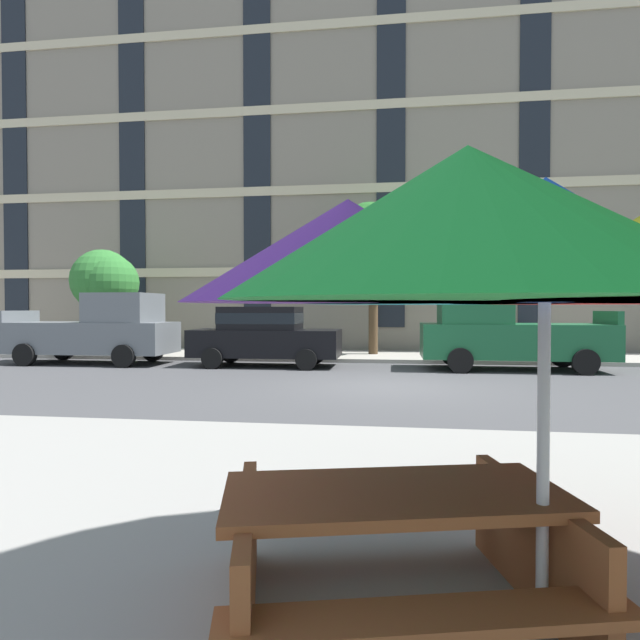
{
  "coord_description": "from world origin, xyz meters",
  "views": [
    {
      "loc": [
        0.08,
        -11.72,
        1.74
      ],
      "look_at": [
        -1.97,
        3.2,
        1.4
      ],
      "focal_mm": 29.71,
      "sensor_mm": 36.0,
      "label": 1
    }
  ],
  "objects_px": {
    "pickup_gray": "(98,331)",
    "patio_umbrella": "(545,247)",
    "street_tree_middle": "(370,249)",
    "street_tree_left": "(106,281)",
    "picnic_table": "(394,542)",
    "sedan_black": "(264,334)",
    "pickup_green": "(505,333)"
  },
  "relations": [
    {
      "from": "sedan_black",
      "to": "pickup_gray",
      "type": "bearing_deg",
      "value": 180.0
    },
    {
      "from": "pickup_green",
      "to": "street_tree_middle",
      "type": "height_order",
      "value": "street_tree_middle"
    },
    {
      "from": "street_tree_left",
      "to": "pickup_green",
      "type": "bearing_deg",
      "value": -10.71
    },
    {
      "from": "pickup_green",
      "to": "patio_umbrella",
      "type": "relative_size",
      "value": 1.4
    },
    {
      "from": "sedan_black",
      "to": "street_tree_middle",
      "type": "height_order",
      "value": "street_tree_middle"
    },
    {
      "from": "street_tree_middle",
      "to": "sedan_black",
      "type": "bearing_deg",
      "value": -132.48
    },
    {
      "from": "pickup_green",
      "to": "street_tree_middle",
      "type": "relative_size",
      "value": 0.94
    },
    {
      "from": "sedan_black",
      "to": "picnic_table",
      "type": "relative_size",
      "value": 2.09
    },
    {
      "from": "sedan_black",
      "to": "street_tree_left",
      "type": "relative_size",
      "value": 1.14
    },
    {
      "from": "pickup_gray",
      "to": "pickup_green",
      "type": "xyz_separation_m",
      "value": [
        12.25,
        0.0,
        0.0
      ]
    },
    {
      "from": "patio_umbrella",
      "to": "street_tree_middle",
      "type": "bearing_deg",
      "value": 95.45
    },
    {
      "from": "street_tree_middle",
      "to": "patio_umbrella",
      "type": "height_order",
      "value": "street_tree_middle"
    },
    {
      "from": "street_tree_middle",
      "to": "patio_umbrella",
      "type": "xyz_separation_m",
      "value": [
        1.53,
        -15.99,
        -1.8
      ]
    },
    {
      "from": "pickup_gray",
      "to": "patio_umbrella",
      "type": "bearing_deg",
      "value": -52.19
    },
    {
      "from": "street_tree_left",
      "to": "picnic_table",
      "type": "xyz_separation_m",
      "value": [
        10.32,
        -15.14,
        -2.22
      ]
    },
    {
      "from": "pickup_green",
      "to": "street_tree_left",
      "type": "bearing_deg",
      "value": 169.29
    },
    {
      "from": "pickup_gray",
      "to": "street_tree_middle",
      "type": "bearing_deg",
      "value": 21.56
    },
    {
      "from": "sedan_black",
      "to": "picnic_table",
      "type": "height_order",
      "value": "sedan_black"
    },
    {
      "from": "pickup_gray",
      "to": "patio_umbrella",
      "type": "relative_size",
      "value": 1.4
    },
    {
      "from": "street_tree_middle",
      "to": "pickup_gray",
      "type": "bearing_deg",
      "value": -158.44
    },
    {
      "from": "pickup_green",
      "to": "street_tree_middle",
      "type": "bearing_deg",
      "value": 140.01
    },
    {
      "from": "street_tree_middle",
      "to": "picnic_table",
      "type": "distance_m",
      "value": 16.25
    },
    {
      "from": "street_tree_left",
      "to": "pickup_gray",
      "type": "bearing_deg",
      "value": -64.84
    },
    {
      "from": "pickup_green",
      "to": "picnic_table",
      "type": "distance_m",
      "value": 12.99
    },
    {
      "from": "pickup_green",
      "to": "street_tree_middle",
      "type": "distance_m",
      "value": 5.84
    },
    {
      "from": "patio_umbrella",
      "to": "picnic_table",
      "type": "bearing_deg",
      "value": 171.69
    },
    {
      "from": "street_tree_left",
      "to": "street_tree_middle",
      "type": "xyz_separation_m",
      "value": [
        9.52,
        0.75,
        1.13
      ]
    },
    {
      "from": "street_tree_left",
      "to": "picnic_table",
      "type": "bearing_deg",
      "value": -55.71
    },
    {
      "from": "sedan_black",
      "to": "pickup_green",
      "type": "xyz_separation_m",
      "value": [
        6.94,
        0.0,
        0.08
      ]
    },
    {
      "from": "sedan_black",
      "to": "street_tree_middle",
      "type": "xyz_separation_m",
      "value": [
        3.01,
        3.29,
        2.88
      ]
    },
    {
      "from": "sedan_black",
      "to": "patio_umbrella",
      "type": "relative_size",
      "value": 1.21
    },
    {
      "from": "sedan_black",
      "to": "pickup_green",
      "type": "relative_size",
      "value": 0.86
    }
  ]
}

